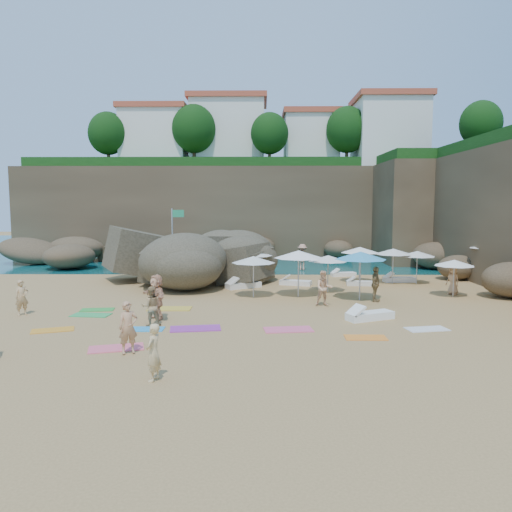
{
  "coord_description": "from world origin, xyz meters",
  "views": [
    {
      "loc": [
        2.3,
        -23.01,
        4.77
      ],
      "look_at": [
        2.0,
        3.0,
        2.0
      ],
      "focal_mm": 35.0,
      "sensor_mm": 36.0,
      "label": 1
    }
  ],
  "objects_px": {
    "person_stand_2": "(302,257)",
    "person_stand_5": "(136,257)",
    "person_stand_4": "(453,280)",
    "lounger_0": "(243,285)",
    "parasol_2": "(360,250)",
    "parasol_1": "(393,252)",
    "parasol_0": "(328,258)",
    "rock_outcrop": "(194,283)",
    "person_stand_0": "(22,298)",
    "flag_pole": "(174,232)",
    "person_stand_6": "(153,352)",
    "person_stand_3": "(375,284)",
    "person_stand_1": "(151,306)"
  },
  "relations": [
    {
      "from": "person_stand_2",
      "to": "person_stand_5",
      "type": "bearing_deg",
      "value": 18.91
    },
    {
      "from": "person_stand_4",
      "to": "lounger_0",
      "type": "bearing_deg",
      "value": -131.57
    },
    {
      "from": "parasol_2",
      "to": "person_stand_2",
      "type": "bearing_deg",
      "value": 118.66
    },
    {
      "from": "parasol_1",
      "to": "parasol_0",
      "type": "bearing_deg",
      "value": -145.32
    },
    {
      "from": "rock_outcrop",
      "to": "parasol_2",
      "type": "distance_m",
      "value": 10.09
    },
    {
      "from": "rock_outcrop",
      "to": "person_stand_0",
      "type": "xyz_separation_m",
      "value": [
        -6.21,
        -8.59,
        0.76
      ]
    },
    {
      "from": "flag_pole",
      "to": "parasol_1",
      "type": "distance_m",
      "value": 14.64
    },
    {
      "from": "parasol_2",
      "to": "person_stand_6",
      "type": "height_order",
      "value": "parasol_2"
    },
    {
      "from": "flag_pole",
      "to": "person_stand_2",
      "type": "distance_m",
      "value": 9.16
    },
    {
      "from": "person_stand_0",
      "to": "person_stand_6",
      "type": "distance_m",
      "value": 10.73
    },
    {
      "from": "person_stand_2",
      "to": "person_stand_3",
      "type": "xyz_separation_m",
      "value": [
        2.63,
        -11.27,
        -0.08
      ]
    },
    {
      "from": "parasol_2",
      "to": "person_stand_5",
      "type": "relative_size",
      "value": 1.17
    },
    {
      "from": "lounger_0",
      "to": "person_stand_5",
      "type": "height_order",
      "value": "person_stand_5"
    },
    {
      "from": "parasol_0",
      "to": "person_stand_4",
      "type": "bearing_deg",
      "value": -5.52
    },
    {
      "from": "flag_pole",
      "to": "person_stand_1",
      "type": "distance_m",
      "value": 15.45
    },
    {
      "from": "parasol_1",
      "to": "person_stand_2",
      "type": "relative_size",
      "value": 1.18
    },
    {
      "from": "flag_pole",
      "to": "lounger_0",
      "type": "relative_size",
      "value": 2.19
    },
    {
      "from": "flag_pole",
      "to": "lounger_0",
      "type": "xyz_separation_m",
      "value": [
        4.99,
        -6.46,
        -2.66
      ]
    },
    {
      "from": "person_stand_3",
      "to": "person_stand_5",
      "type": "bearing_deg",
      "value": 75.13
    },
    {
      "from": "parasol_1",
      "to": "person_stand_6",
      "type": "relative_size",
      "value": 1.41
    },
    {
      "from": "person_stand_2",
      "to": "person_stand_5",
      "type": "xyz_separation_m",
      "value": [
        -11.69,
        -0.59,
        0.04
      ]
    },
    {
      "from": "flag_pole",
      "to": "person_stand_4",
      "type": "distance_m",
      "value": 18.18
    },
    {
      "from": "flag_pole",
      "to": "person_stand_6",
      "type": "bearing_deg",
      "value": -81.66
    },
    {
      "from": "flag_pole",
      "to": "person_stand_5",
      "type": "xyz_separation_m",
      "value": [
        -2.78,
        0.4,
        -1.84
      ]
    },
    {
      "from": "parasol_2",
      "to": "person_stand_1",
      "type": "relative_size",
      "value": 1.47
    },
    {
      "from": "lounger_0",
      "to": "person_stand_4",
      "type": "bearing_deg",
      "value": -40.65
    },
    {
      "from": "person_stand_2",
      "to": "person_stand_6",
      "type": "bearing_deg",
      "value": 91.39
    },
    {
      "from": "person_stand_3",
      "to": "parasol_0",
      "type": "bearing_deg",
      "value": 59.92
    },
    {
      "from": "person_stand_6",
      "to": "flag_pole",
      "type": "bearing_deg",
      "value": -157.72
    },
    {
      "from": "person_stand_3",
      "to": "person_stand_4",
      "type": "height_order",
      "value": "person_stand_3"
    },
    {
      "from": "person_stand_3",
      "to": "parasol_2",
      "type": "bearing_deg",
      "value": 18.38
    },
    {
      "from": "lounger_0",
      "to": "person_stand_0",
      "type": "relative_size",
      "value": 1.33
    },
    {
      "from": "person_stand_3",
      "to": "person_stand_6",
      "type": "bearing_deg",
      "value": 164.28
    },
    {
      "from": "person_stand_1",
      "to": "lounger_0",
      "type": "bearing_deg",
      "value": -125.45
    },
    {
      "from": "parasol_1",
      "to": "person_stand_2",
      "type": "xyz_separation_m",
      "value": [
        -4.89,
        5.81,
        -0.98
      ]
    },
    {
      "from": "person_stand_4",
      "to": "parasol_2",
      "type": "bearing_deg",
      "value": -165.26
    },
    {
      "from": "flag_pole",
      "to": "lounger_0",
      "type": "bearing_deg",
      "value": -52.34
    },
    {
      "from": "flag_pole",
      "to": "parasol_0",
      "type": "distance_m",
      "value": 12.35
    },
    {
      "from": "person_stand_6",
      "to": "person_stand_3",
      "type": "bearing_deg",
      "value": 156.38
    },
    {
      "from": "parasol_0",
      "to": "person_stand_2",
      "type": "bearing_deg",
      "value": 94.27
    },
    {
      "from": "flag_pole",
      "to": "person_stand_4",
      "type": "xyz_separation_m",
      "value": [
        16.0,
        -8.38,
        -2.07
      ]
    },
    {
      "from": "person_stand_0",
      "to": "rock_outcrop",
      "type": "bearing_deg",
      "value": 13.78
    },
    {
      "from": "flag_pole",
      "to": "person_stand_3",
      "type": "bearing_deg",
      "value": -41.69
    },
    {
      "from": "rock_outcrop",
      "to": "person_stand_3",
      "type": "height_order",
      "value": "person_stand_3"
    },
    {
      "from": "parasol_0",
      "to": "person_stand_3",
      "type": "bearing_deg",
      "value": -51.92
    },
    {
      "from": "person_stand_0",
      "to": "person_stand_1",
      "type": "xyz_separation_m",
      "value": [
        5.94,
        -1.82,
        0.02
      ]
    },
    {
      "from": "parasol_1",
      "to": "person_stand_1",
      "type": "distance_m",
      "value": 15.97
    },
    {
      "from": "rock_outcrop",
      "to": "flag_pole",
      "type": "relative_size",
      "value": 1.8
    },
    {
      "from": "rock_outcrop",
      "to": "person_stand_5",
      "type": "distance_m",
      "value": 7.12
    },
    {
      "from": "parasol_1",
      "to": "person_stand_2",
      "type": "distance_m",
      "value": 7.66
    }
  ]
}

